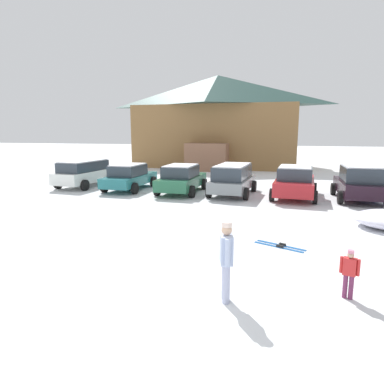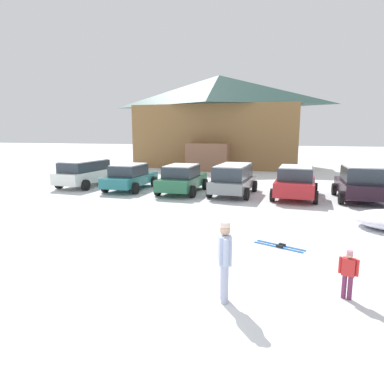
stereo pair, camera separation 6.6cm
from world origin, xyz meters
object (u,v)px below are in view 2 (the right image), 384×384
at_px(ski_lodge, 218,121).
at_px(parked_black_sedan, 360,183).
at_px(pair_of_skis, 280,246).
at_px(skier_child_in_red_jacket, 348,272).
at_px(parked_white_suv, 85,172).
at_px(parked_teal_hatchback, 130,177).
at_px(parked_grey_wagon, 233,178).
at_px(skier_adult_in_blue_parka, 225,257).
at_px(parked_red_sedan, 295,182).
at_px(parked_green_coupe, 182,179).

xyz_separation_m(ski_lodge, parked_black_sedan, (10.10, -15.30, -3.56)).
bearing_deg(pair_of_skis, skier_child_in_red_jacket, -65.18).
bearing_deg(skier_child_in_red_jacket, parked_white_suv, 138.95).
distance_m(parked_teal_hatchback, pair_of_skis, 12.05).
relative_size(parked_grey_wagon, pair_of_skis, 2.81).
bearing_deg(skier_adult_in_blue_parka, parked_grey_wagon, 97.43).
bearing_deg(ski_lodge, parked_teal_hatchback, -98.87).
bearing_deg(skier_child_in_red_jacket, parked_red_sedan, 93.82).
height_order(parked_black_sedan, skier_adult_in_blue_parka, parked_black_sedan).
bearing_deg(parked_teal_hatchback, pair_of_skis, -43.33).
height_order(parked_teal_hatchback, skier_child_in_red_jacket, parked_teal_hatchback).
height_order(parked_teal_hatchback, parked_red_sedan, parked_red_sedan).
relative_size(parked_white_suv, parked_black_sedan, 1.10).
xyz_separation_m(parked_white_suv, parked_black_sedan, (15.71, -0.42, -0.02)).
relative_size(ski_lodge, parked_grey_wagon, 3.64).
bearing_deg(skier_child_in_red_jacket, pair_of_skis, 114.82).
bearing_deg(parked_black_sedan, pair_of_skis, -114.45).
bearing_deg(parked_green_coupe, parked_black_sedan, 1.11).
distance_m(parked_teal_hatchback, skier_child_in_red_jacket, 15.13).
relative_size(parked_white_suv, pair_of_skis, 2.89).
distance_m(parked_teal_hatchback, parked_grey_wagon, 6.15).
height_order(parked_teal_hatchback, parked_black_sedan, parked_black_sedan).
relative_size(ski_lodge, parked_green_coupe, 3.62).
distance_m(ski_lodge, parked_white_suv, 16.29).
distance_m(ski_lodge, skier_child_in_red_jacket, 27.88).
height_order(skier_child_in_red_jacket, pair_of_skis, skier_child_in_red_jacket).
relative_size(parked_black_sedan, pair_of_skis, 2.63).
relative_size(parked_red_sedan, pair_of_skis, 2.90).
bearing_deg(parked_red_sedan, parked_black_sedan, 2.28).
distance_m(parked_green_coupe, parked_grey_wagon, 2.86).
height_order(parked_white_suv, parked_red_sedan, parked_red_sedan).
bearing_deg(parked_white_suv, parked_grey_wagon, -2.88).
bearing_deg(ski_lodge, skier_adult_in_blue_parka, -78.97).
xyz_separation_m(parked_green_coupe, parked_black_sedan, (9.20, 0.18, 0.07)).
bearing_deg(parked_green_coupe, parked_teal_hatchback, 176.44).
relative_size(parked_teal_hatchback, pair_of_skis, 2.83).
bearing_deg(skier_child_in_red_jacket, parked_black_sedan, 78.12).
xyz_separation_m(parked_white_suv, skier_child_in_red_jacket, (13.35, -11.63, -0.30)).
bearing_deg(parked_teal_hatchback, parked_black_sedan, -0.12).
distance_m(parked_green_coupe, skier_adult_in_blue_parka, 12.59).
distance_m(parked_green_coupe, parked_black_sedan, 9.20).
bearing_deg(parked_green_coupe, skier_child_in_red_jacket, -58.19).
height_order(parked_grey_wagon, parked_red_sedan, parked_red_sedan).
bearing_deg(ski_lodge, parked_black_sedan, -56.55).
height_order(parked_green_coupe, pair_of_skis, parked_green_coupe).
distance_m(parked_white_suv, skier_child_in_red_jacket, 17.71).
xyz_separation_m(parked_white_suv, pair_of_skis, (11.97, -8.64, -0.87)).
xyz_separation_m(parked_red_sedan, skier_adult_in_blue_parka, (-1.69, -11.84, 0.10)).
bearing_deg(parked_grey_wagon, parked_white_suv, 177.12).
bearing_deg(parked_grey_wagon, parked_teal_hatchback, 179.25).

